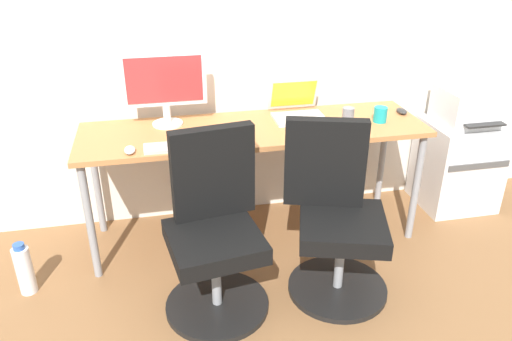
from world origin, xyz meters
The scene contains 17 objects.
ground_plane centered at (0.00, 0.00, 0.00)m, with size 5.28×5.28×0.00m, color brown.
back_wall centered at (0.00, 0.37, 1.30)m, with size 4.40×0.04×2.60m, color silver.
desk centered at (0.00, 0.00, 0.67)m, with size 2.03×0.58×0.74m.
office_chair_left centered at (-0.32, -0.58, 0.42)m, with size 0.54×0.54×0.94m.
office_chair_right centered at (0.31, -0.58, 0.42)m, with size 0.55×0.55×0.94m.
side_cabinet centered at (1.47, 0.11, 0.31)m, with size 0.49×0.46×0.61m.
printer centered at (1.47, 0.11, 0.73)m, with size 0.38×0.40×0.24m.
water_bottle_on_floor centered at (-1.33, -0.31, 0.15)m, with size 0.09×0.09×0.31m.
desktop_monitor centered at (-0.49, 0.15, 0.99)m, with size 0.48×0.18×0.43m.
open_laptop centered at (0.29, 0.13, 0.79)m, with size 0.31×0.30×0.22m.
keyboard_by_monitor centered at (-0.47, -0.21, 0.75)m, with size 0.34×0.12×0.02m, color #B7B7B7.
keyboard_by_laptop centered at (0.32, -0.21, 0.75)m, with size 0.34×0.12×0.02m, color silver.
mouse_by_monitor centered at (0.95, 0.04, 0.76)m, with size 0.06×0.10×0.03m, color #2D2D2D.
mouse_by_laptop centered at (-0.71, -0.22, 0.76)m, with size 0.06×0.10×0.03m, color silver.
coffee_mug centered at (0.76, -0.06, 0.79)m, with size 0.08×0.08×0.09m, color teal.
pen_cup centered at (0.55, -0.07, 0.79)m, with size 0.07×0.07×0.10m, color slate.
notebook centered at (-0.14, -0.11, 0.75)m, with size 0.21×0.15×0.03m, color red.
Camera 1 is at (-0.55, -2.70, 1.82)m, focal length 35.28 mm.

